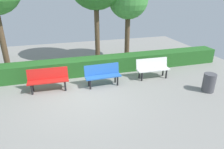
% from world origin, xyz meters
% --- Properties ---
extents(ground_plane, '(16.45, 16.45, 0.00)m').
position_xyz_m(ground_plane, '(0.00, 0.00, 0.00)').
color(ground_plane, gray).
extents(bench_white, '(1.46, 0.51, 0.86)m').
position_xyz_m(bench_white, '(-3.24, -0.73, 0.48)').
color(bench_white, white).
rests_on(bench_white, ground_plane).
extents(bench_blue, '(1.44, 0.50, 0.86)m').
position_xyz_m(bench_blue, '(-0.97, -0.61, 0.48)').
color(bench_blue, blue).
rests_on(bench_blue, ground_plane).
extents(bench_red, '(1.52, 0.49, 0.86)m').
position_xyz_m(bench_red, '(1.13, -0.76, 0.48)').
color(bench_red, red).
rests_on(bench_red, ground_plane).
extents(hedge_row, '(12.45, 0.80, 0.72)m').
position_xyz_m(hedge_row, '(-1.04, -2.01, 0.36)').
color(hedge_row, '#266023').
rests_on(hedge_row, ground_plane).
extents(tree_near, '(2.00, 2.00, 4.18)m').
position_xyz_m(tree_near, '(-3.02, -3.40, 3.14)').
color(tree_near, brown).
rests_on(tree_near, ground_plane).
extents(trash_bin, '(0.46, 0.46, 0.72)m').
position_xyz_m(trash_bin, '(-4.71, 1.04, 0.36)').
color(trash_bin, '#4C4C51').
rests_on(trash_bin, ground_plane).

